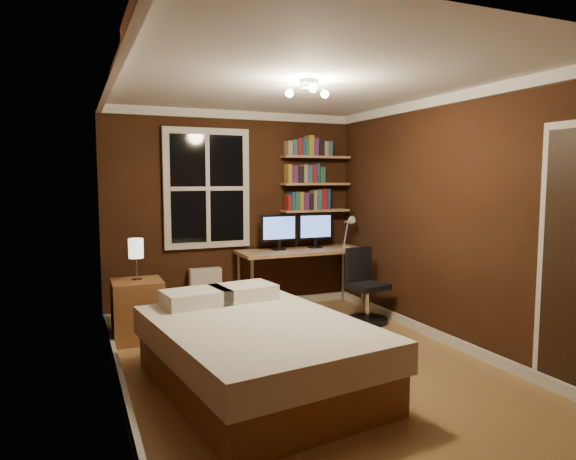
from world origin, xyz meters
name	(u,v)px	position (x,y,z in m)	size (l,w,h in m)	color
floor	(303,363)	(0.00, 0.00, 0.00)	(4.20, 4.20, 0.00)	olive
wall_back	(234,212)	(0.00, 2.10, 1.25)	(3.20, 0.04, 2.50)	black
wall_left	(113,234)	(-1.60, 0.00, 1.25)	(0.04, 4.20, 2.50)	black
wall_right	(448,221)	(1.60, 0.00, 1.25)	(0.04, 4.20, 2.50)	black
ceiling	(304,82)	(0.00, 0.00, 2.50)	(3.20, 4.20, 0.02)	white
window	(207,189)	(-0.35, 2.06, 1.55)	(1.06, 0.06, 1.46)	silver
ceiling_fixture	(309,92)	(0.00, -0.10, 2.40)	(0.44, 0.44, 0.18)	beige
bookshelf_lower	(315,211)	(1.08, 1.98, 1.25)	(0.92, 0.22, 0.03)	#9C774C
books_row_lower	(315,201)	(1.08, 1.98, 1.38)	(0.60, 0.16, 0.23)	maroon
bookshelf_middle	(316,184)	(1.08, 1.98, 1.60)	(0.92, 0.22, 0.03)	#9C774C
books_row_middle	(316,174)	(1.08, 1.98, 1.73)	(0.48, 0.16, 0.23)	navy
bookshelf_upper	(316,157)	(1.08, 1.98, 1.95)	(0.92, 0.22, 0.03)	#9C774C
books_row_upper	(316,147)	(1.08, 1.98, 2.08)	(0.60, 0.16, 0.23)	#275B3B
bed	(257,352)	(-0.56, -0.35, 0.29)	(1.71, 2.19, 0.68)	brown
nightstand	(138,310)	(-1.29, 1.29, 0.31)	(0.50, 0.50, 0.63)	brown
bedside_lamp	(136,260)	(-1.29, 1.29, 0.84)	(0.15, 0.15, 0.43)	white
radiator	(205,292)	(-0.41, 1.99, 0.29)	(0.39, 0.14, 0.58)	beige
desk	(302,254)	(0.79, 1.77, 0.71)	(1.63, 0.61, 0.77)	#9C774C
monitor_left	(279,232)	(0.51, 1.86, 1.00)	(0.48, 0.12, 0.45)	black
monitor_right	(315,231)	(1.02, 1.86, 1.00)	(0.48, 0.12, 0.45)	black
desk_lamp	(349,231)	(1.42, 1.68, 0.99)	(0.14, 0.32, 0.44)	silver
office_chair	(365,295)	(1.24, 0.97, 0.31)	(0.48, 0.48, 0.86)	black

